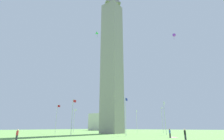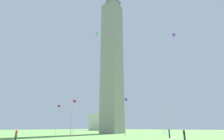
{
  "view_description": "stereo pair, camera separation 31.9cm",
  "coord_description": "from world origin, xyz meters",
  "px_view_note": "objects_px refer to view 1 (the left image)",
  "views": [
    {
      "loc": [
        -49.54,
        -34.14,
        1.88
      ],
      "look_at": [
        0.0,
        0.0,
        21.4
      ],
      "focal_mm": 28.47,
      "sensor_mm": 36.0,
      "label": 1
    },
    {
      "loc": [
        -49.35,
        -34.4,
        1.88
      ],
      "look_at": [
        0.0,
        0.0,
        21.4
      ],
      "focal_mm": 28.47,
      "sensor_mm": 36.0,
      "label": 2
    }
  ],
  "objects_px": {
    "flagpole_ne": "(105,120)",
    "kite_purple_delta": "(174,35)",
    "flagpole_n": "(137,120)",
    "flagpole_w": "(165,116)",
    "person_black_shirt": "(185,134)",
    "flagpole_sw": "(126,114)",
    "person_red_shirt": "(17,135)",
    "flagpole_e": "(74,119)",
    "flagpole_se": "(57,118)",
    "obelisk_monument": "(112,54)",
    "kite_green_delta": "(97,33)",
    "flagpole_nw": "(162,119)",
    "picnic_blanket_near_first_person": "(173,137)",
    "person_blue_shirt": "(170,133)",
    "distant_building": "(108,122)",
    "flagpole_s": "(72,115)"
  },
  "relations": [
    {
      "from": "flagpole_se",
      "to": "flagpole_w",
      "type": "height_order",
      "value": "same"
    },
    {
      "from": "flagpole_n",
      "to": "flagpole_sw",
      "type": "relative_size",
      "value": 1.0
    },
    {
      "from": "flagpole_s",
      "to": "flagpole_e",
      "type": "bearing_deg",
      "value": 45.0
    },
    {
      "from": "flagpole_sw",
      "to": "person_black_shirt",
      "type": "distance_m",
      "value": 16.11
    },
    {
      "from": "flagpole_n",
      "to": "flagpole_se",
      "type": "bearing_deg",
      "value": 157.5
    },
    {
      "from": "person_black_shirt",
      "to": "kite_purple_delta",
      "type": "bearing_deg",
      "value": -66.21
    },
    {
      "from": "flagpole_n",
      "to": "person_blue_shirt",
      "type": "distance_m",
      "value": 38.78
    },
    {
      "from": "obelisk_monument",
      "to": "flagpole_ne",
      "type": "height_order",
      "value": "obelisk_monument"
    },
    {
      "from": "person_red_shirt",
      "to": "kite_green_delta",
      "type": "height_order",
      "value": "kite_green_delta"
    },
    {
      "from": "flagpole_e",
      "to": "flagpole_s",
      "type": "bearing_deg",
      "value": -135.0
    },
    {
      "from": "kite_purple_delta",
      "to": "flagpole_w",
      "type": "bearing_deg",
      "value": 50.29
    },
    {
      "from": "obelisk_monument",
      "to": "flagpole_w",
      "type": "height_order",
      "value": "obelisk_monument"
    },
    {
      "from": "flagpole_ne",
      "to": "kite_purple_delta",
      "type": "bearing_deg",
      "value": -115.83
    },
    {
      "from": "flagpole_sw",
      "to": "person_blue_shirt",
      "type": "bearing_deg",
      "value": -96.0
    },
    {
      "from": "flagpole_e",
      "to": "person_blue_shirt",
      "type": "xyz_separation_m",
      "value": [
        -13.53,
        -40.38,
        -3.98
      ]
    },
    {
      "from": "flagpole_w",
      "to": "person_blue_shirt",
      "type": "xyz_separation_m",
      "value": [
        -13.53,
        -5.2,
        -3.98
      ]
    },
    {
      "from": "flagpole_e",
      "to": "person_red_shirt",
      "type": "bearing_deg",
      "value": -144.75
    },
    {
      "from": "flagpole_se",
      "to": "person_blue_shirt",
      "type": "distance_m",
      "value": 35.47
    },
    {
      "from": "flagpole_w",
      "to": "flagpole_sw",
      "type": "bearing_deg",
      "value": 157.5
    },
    {
      "from": "flagpole_sw",
      "to": "flagpole_ne",
      "type": "bearing_deg",
      "value": 45.0
    },
    {
      "from": "flagpole_ne",
      "to": "kite_purple_delta",
      "type": "distance_m",
      "value": 45.13
    },
    {
      "from": "flagpole_w",
      "to": "kite_green_delta",
      "type": "xyz_separation_m",
      "value": [
        -13.69,
        13.45,
        23.58
      ]
    },
    {
      "from": "flagpole_n",
      "to": "obelisk_monument",
      "type": "bearing_deg",
      "value": 180.0
    },
    {
      "from": "flagpole_sw",
      "to": "person_red_shirt",
      "type": "distance_m",
      "value": 23.28
    },
    {
      "from": "person_blue_shirt",
      "to": "kite_purple_delta",
      "type": "height_order",
      "value": "kite_purple_delta"
    },
    {
      "from": "flagpole_se",
      "to": "person_blue_shirt",
      "type": "height_order",
      "value": "flagpole_se"
    },
    {
      "from": "kite_green_delta",
      "to": "picnic_blanket_near_first_person",
      "type": "relative_size",
      "value": 1.0
    },
    {
      "from": "obelisk_monument",
      "to": "flagpole_sw",
      "type": "distance_m",
      "value": 28.66
    },
    {
      "from": "flagpole_w",
      "to": "flagpole_s",
      "type": "bearing_deg",
      "value": 135.0
    },
    {
      "from": "flagpole_n",
      "to": "flagpole_nw",
      "type": "bearing_deg",
      "value": -112.5
    },
    {
      "from": "flagpole_sw",
      "to": "kite_purple_delta",
      "type": "distance_m",
      "value": 24.69
    },
    {
      "from": "flagpole_se",
      "to": "kite_purple_delta",
      "type": "xyz_separation_m",
      "value": [
        7.41,
        -36.09,
        20.72
      ]
    },
    {
      "from": "flagpole_sw",
      "to": "person_red_shirt",
      "type": "xyz_separation_m",
      "value": [
        -22.27,
        5.5,
        -4.0
      ]
    },
    {
      "from": "distant_building",
      "to": "person_red_shirt",
      "type": "bearing_deg",
      "value": -151.22
    },
    {
      "from": "flagpole_se",
      "to": "flagpole_nw",
      "type": "distance_m",
      "value": 35.18
    },
    {
      "from": "kite_green_delta",
      "to": "kite_purple_delta",
      "type": "bearing_deg",
      "value": -66.06
    },
    {
      "from": "flagpole_e",
      "to": "person_black_shirt",
      "type": "relative_size",
      "value": 5.3
    },
    {
      "from": "picnic_blanket_near_first_person",
      "to": "flagpole_nw",
      "type": "bearing_deg",
      "value": 23.42
    },
    {
      "from": "flagpole_e",
      "to": "flagpole_sw",
      "type": "bearing_deg",
      "value": -112.5
    },
    {
      "from": "flagpole_n",
      "to": "picnic_blanket_near_first_person",
      "type": "relative_size",
      "value": 4.9
    },
    {
      "from": "flagpole_n",
      "to": "flagpole_w",
      "type": "distance_m",
      "value": 24.88
    },
    {
      "from": "person_red_shirt",
      "to": "distant_building",
      "type": "distance_m",
      "value": 106.58
    },
    {
      "from": "flagpole_ne",
      "to": "flagpole_sw",
      "type": "bearing_deg",
      "value": -135.0
    },
    {
      "from": "flagpole_e",
      "to": "person_black_shirt",
      "type": "bearing_deg",
      "value": -112.74
    },
    {
      "from": "flagpole_nw",
      "to": "obelisk_monument",
      "type": "bearing_deg",
      "value": 135.13
    },
    {
      "from": "flagpole_ne",
      "to": "picnic_blanket_near_first_person",
      "type": "bearing_deg",
      "value": -124.1
    },
    {
      "from": "flagpole_ne",
      "to": "obelisk_monument",
      "type": "bearing_deg",
      "value": -135.13
    },
    {
      "from": "person_red_shirt",
      "to": "obelisk_monument",
      "type": "bearing_deg",
      "value": -22.38
    },
    {
      "from": "distant_building",
      "to": "flagpole_se",
      "type": "bearing_deg",
      "value": -155.83
    },
    {
      "from": "person_black_shirt",
      "to": "kite_purple_delta",
      "type": "xyz_separation_m",
      "value": [
        13.57,
        3.13,
        24.7
      ]
    }
  ]
}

